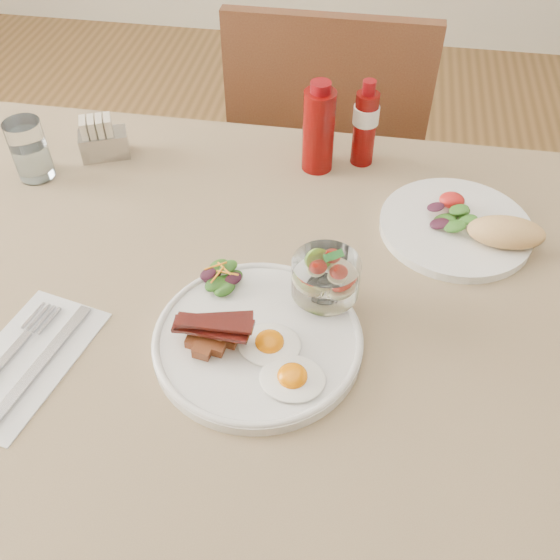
{
  "coord_description": "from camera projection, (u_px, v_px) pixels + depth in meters",
  "views": [
    {
      "loc": [
        0.1,
        -0.6,
        1.41
      ],
      "look_at": [
        0.0,
        -0.03,
        0.82
      ],
      "focal_mm": 40.0,
      "sensor_mm": 36.0,
      "label": 1
    }
  ],
  "objects": [
    {
      "name": "table",
      "position": [
        283.0,
        334.0,
        0.96
      ],
      "size": [
        1.33,
        0.88,
        0.75
      ],
      "color": "brown",
      "rests_on": "ground"
    },
    {
      "name": "ketchup_bottle",
      "position": [
        319.0,
        129.0,
        1.06
      ],
      "size": [
        0.07,
        0.07,
        0.16
      ],
      "rotation": [
        0.0,
        0.0,
        -0.2
      ],
      "color": "#630705",
      "rests_on": "table"
    },
    {
      "name": "napkin_cutlery",
      "position": [
        25.0,
        362.0,
        0.81
      ],
      "size": [
        0.17,
        0.25,
        0.01
      ],
      "rotation": [
        0.0,
        0.0,
        -0.21
      ],
      "color": "silver",
      "rests_on": "table"
    },
    {
      "name": "sugar_caddy",
      "position": [
        102.0,
        140.0,
        1.12
      ],
      "size": [
        0.1,
        0.08,
        0.08
      ],
      "rotation": [
        0.0,
        0.0,
        0.4
      ],
      "color": "#AAA9AE",
      "rests_on": "table"
    },
    {
      "name": "bacon_potato_pile",
      "position": [
        212.0,
        334.0,
        0.8
      ],
      "size": [
        0.11,
        0.06,
        0.05
      ],
      "rotation": [
        0.0,
        0.0,
        -0.43
      ],
      "color": "brown",
      "rests_on": "main_plate"
    },
    {
      "name": "water_glass",
      "position": [
        31.0,
        153.0,
        1.07
      ],
      "size": [
        0.06,
        0.06,
        0.11
      ],
      "color": "white",
      "rests_on": "table"
    },
    {
      "name": "fried_eggs",
      "position": [
        281.0,
        360.0,
        0.79
      ],
      "size": [
        0.14,
        0.14,
        0.02
      ],
      "rotation": [
        0.0,
        0.0,
        -0.28
      ],
      "color": "white",
      "rests_on": "main_plate"
    },
    {
      "name": "main_plate",
      "position": [
        258.0,
        340.0,
        0.83
      ],
      "size": [
        0.28,
        0.28,
        0.02
      ],
      "primitive_type": "cylinder",
      "color": "white",
      "rests_on": "table"
    },
    {
      "name": "hot_sauce_bottle",
      "position": [
        365.0,
        124.0,
        1.08
      ],
      "size": [
        0.05,
        0.05,
        0.16
      ],
      "rotation": [
        0.0,
        0.0,
        -0.05
      ],
      "color": "#630705",
      "rests_on": "table"
    },
    {
      "name": "second_plate",
      "position": [
        467.0,
        227.0,
        0.98
      ],
      "size": [
        0.25,
        0.24,
        0.06
      ],
      "rotation": [
        0.0,
        0.0,
        -0.01
      ],
      "color": "white",
      "rests_on": "table"
    },
    {
      "name": "chair_far",
      "position": [
        327.0,
        162.0,
        1.52
      ],
      "size": [
        0.42,
        0.42,
        0.93
      ],
      "color": "brown",
      "rests_on": "ground"
    },
    {
      "name": "side_salad",
      "position": [
        222.0,
        278.0,
        0.88
      ],
      "size": [
        0.06,
        0.06,
        0.03
      ],
      "rotation": [
        0.0,
        0.0,
        0.18
      ],
      "color": "#225215",
      "rests_on": "main_plate"
    },
    {
      "name": "fruit_cup",
      "position": [
        326.0,
        277.0,
        0.83
      ],
      "size": [
        0.09,
        0.09,
        0.09
      ],
      "rotation": [
        0.0,
        0.0,
        0.13
      ],
      "color": "white",
      "rests_on": "main_plate"
    }
  ]
}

